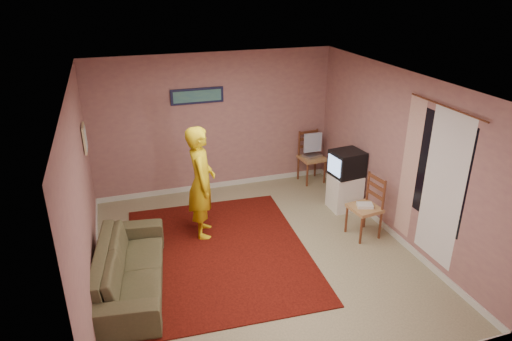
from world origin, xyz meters
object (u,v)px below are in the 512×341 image
object	(u,v)px
crt_tv	(347,163)
chair_a	(312,152)
person	(201,182)
tv_cabinet	(345,192)
chair_b	(365,201)
sofa	(130,268)

from	to	relation	value
crt_tv	chair_a	bearing A→B (deg)	87.07
person	tv_cabinet	bearing A→B (deg)	-78.48
tv_cabinet	chair_a	distance (m)	1.28
tv_cabinet	person	world-z (taller)	person
chair_a	chair_b	size ratio (longest dim) A/B	1.02
tv_cabinet	chair_a	xyz separation A→B (m)	(-0.07, 1.24, 0.30)
crt_tv	chair_b	world-z (taller)	crt_tv
tv_cabinet	person	xyz separation A→B (m)	(-2.55, -0.08, 0.58)
tv_cabinet	sofa	xyz separation A→B (m)	(-3.75, -1.14, -0.01)
crt_tv	person	distance (m)	2.55
tv_cabinet	person	size ratio (longest dim) A/B	0.35
chair_b	crt_tv	bearing A→B (deg)	163.67
tv_cabinet	chair_b	xyz separation A→B (m)	(-0.16, -0.92, 0.29)
sofa	person	world-z (taller)	person
chair_a	chair_b	distance (m)	2.16
crt_tv	tv_cabinet	bearing A→B (deg)	0.00
sofa	person	bearing A→B (deg)	-40.58
chair_b	tv_cabinet	bearing A→B (deg)	163.36
sofa	person	distance (m)	1.70
tv_cabinet	chair_a	bearing A→B (deg)	93.40
crt_tv	chair_b	bearing A→B (deg)	-105.57
chair_a	tv_cabinet	bearing A→B (deg)	-91.94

